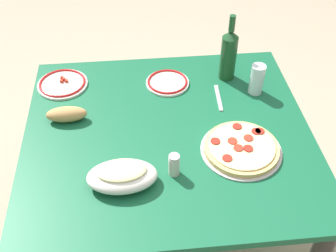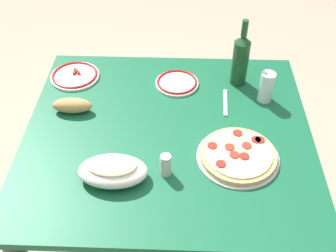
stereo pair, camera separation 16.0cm
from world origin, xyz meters
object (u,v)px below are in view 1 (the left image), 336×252
Objects in this scene: water_glass at (257,79)px; spice_shaker at (174,165)px; wine_bottle at (229,54)px; side_plate_far at (62,84)px; pepperoni_pizza at (241,148)px; dining_table at (168,154)px; baked_pasta_dish at (122,175)px; side_plate_near at (167,82)px; bread_loaf at (67,114)px.

spice_shaker is (-0.40, -0.42, -0.02)m from water_glass.
wine_bottle is 1.39× the size of side_plate_far.
wine_bottle reaches higher than pepperoni_pizza.
spice_shaker is (-0.00, -0.21, 0.17)m from dining_table.
spice_shaker is at bearing 8.63° from baked_pasta_dish.
pepperoni_pizza is 0.47m from wine_bottle.
baked_pasta_dish is at bearing -110.91° from side_plate_near.
dining_table is 3.66× the size of wine_bottle.
spice_shaker is at bearing -52.15° from side_plate_far.
side_plate_near is at bearing 165.90° from water_glass.
dining_table is 6.89× the size of bread_loaf.
dining_table is 0.49m from water_glass.
pepperoni_pizza is 1.87× the size of bread_loaf.
wine_bottle is at bearing 17.98° from bread_loaf.
dining_table is 3.69× the size of pepperoni_pizza.
bread_loaf is at bearing -172.41° from water_glass.
pepperoni_pizza is 0.49m from side_plate_near.
baked_pasta_dish is (-0.44, -0.11, 0.03)m from pepperoni_pizza.
spice_shaker is (-0.26, -0.08, 0.03)m from pepperoni_pizza.
dining_table is at bearing 153.45° from pepperoni_pizza.
side_plate_far is at bearing 175.51° from side_plate_near.
wine_bottle is 0.62m from spice_shaker.
pepperoni_pizza is at bearing -19.97° from bread_loaf.
spice_shaker is (0.43, -0.55, 0.03)m from side_plate_far.
water_glass reaches higher than spice_shaker.
spice_shaker is (0.39, -0.32, 0.01)m from bread_loaf.
baked_pasta_dish is at bearing -171.37° from spice_shaker.
water_glass reaches higher than pepperoni_pizza.
side_plate_far is 0.24m from bread_loaf.
side_plate_near is at bearing 117.93° from pepperoni_pizza.
pepperoni_pizza is 0.45m from baked_pasta_dish.
pepperoni_pizza is at bearing -94.63° from wine_bottle.
pepperoni_pizza is at bearing 14.03° from baked_pasta_dish.
wine_bottle is at bearing 5.37° from side_plate_near.
wine_bottle is 2.28× the size of water_glass.
baked_pasta_dish is 0.18m from spice_shaker.
bread_loaf reaches higher than pepperoni_pizza.
spice_shaker is (0.18, 0.03, 0.00)m from baked_pasta_dish.
side_plate_near is at bearing 84.74° from dining_table.
bread_loaf is (-0.42, -0.20, 0.02)m from side_plate_near.
bread_loaf is (-0.65, 0.24, 0.02)m from pepperoni_pizza.
water_glass is 1.53× the size of spice_shaker.
wine_bottle is (0.29, 0.33, 0.25)m from dining_table.
pepperoni_pizza is 3.45× the size of spice_shaker.
side_plate_far is 2.50× the size of spice_shaker.
spice_shaker is at bearing -39.23° from bread_loaf.
side_plate_near is (0.03, 0.30, 0.13)m from dining_table.
side_plate_near is (-0.37, 0.09, -0.06)m from water_glass.
spice_shaker is at bearing -90.45° from dining_table.
pepperoni_pizza is 0.27m from spice_shaker.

